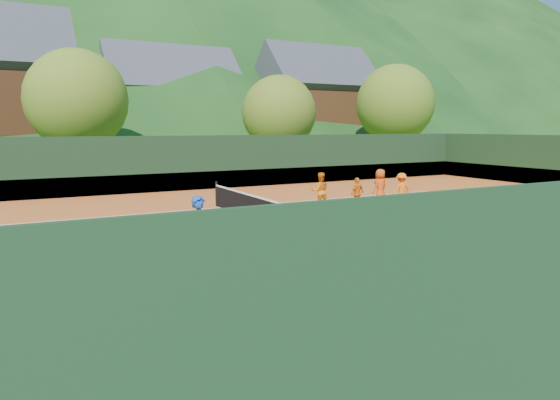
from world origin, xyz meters
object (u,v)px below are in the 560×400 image
student_c (380,187)px  coach (200,233)px  student_a (320,191)px  chalet_right (315,110)px  tennis_net (280,216)px  student_d (401,189)px  ball_hopper (55,277)px  chalet_mid (171,112)px  student_b (357,193)px

student_c → coach: bearing=16.9°
student_a → chalet_right: bearing=-102.6°
coach → tennis_net: (3.89, 3.19, -0.41)m
coach → student_d: bearing=35.7°
tennis_net → student_c: bearing=24.3°
coach → chalet_right: (23.89, 33.19, 4.33)m
ball_hopper → chalet_mid: bearing=71.2°
coach → ball_hopper: size_ratio=1.82×
student_c → ball_hopper: student_c is taller
coach → student_b: 10.58m
student_d → tennis_net: (-7.37, -2.38, -0.22)m
ball_hopper → student_c: bearing=29.6°
student_a → student_c: 3.14m
student_c → student_a: bearing=-15.0°
chalet_mid → student_b: bearing=-91.8°
student_a → student_d: 3.87m
student_b → student_c: (1.68, 0.56, 0.13)m
student_a → student_d: student_a is taller
student_d → chalet_mid: 31.93m
student_d → chalet_mid: (-1.37, 31.62, 4.25)m
coach → student_a: bearing=49.6°
coach → student_c: coach is taller
student_b → student_d: size_ratio=0.93×
student_b → chalet_mid: 31.83m
student_c → tennis_net: 7.37m
coach → student_b: size_ratio=1.36×
coach → chalet_right: bearing=63.7°
tennis_net → chalet_right: 36.37m
chalet_mid → student_a: bearing=-94.5°
coach → student_a: size_ratio=1.17×
student_d → ball_hopper: bearing=29.6°
coach → ball_hopper: coach is taller
coach → chalet_right: size_ratio=0.15×
chalet_right → student_d: bearing=-114.6°
student_b → student_c: student_c is taller
student_a → student_c: student_c is taller
student_a → student_d: (3.80, -0.74, -0.06)m
student_b → ball_hopper: 14.31m
student_c → student_d: bearing=121.6°
coach → chalet_right: 41.13m
tennis_net → chalet_mid: size_ratio=0.95×
coach → chalet_right: chalet_right is taller
student_c → student_d: size_ratio=1.11×
student_a → ball_hopper: student_a is taller
student_c → tennis_net: (-6.71, -3.03, -0.30)m
student_b → student_d: bearing=162.0°
student_a → student_c: (3.14, -0.08, 0.01)m
ball_hopper → chalet_mid: size_ratio=0.08×
ball_hopper → chalet_right: 44.48m
student_d → coach: bearing=29.4°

